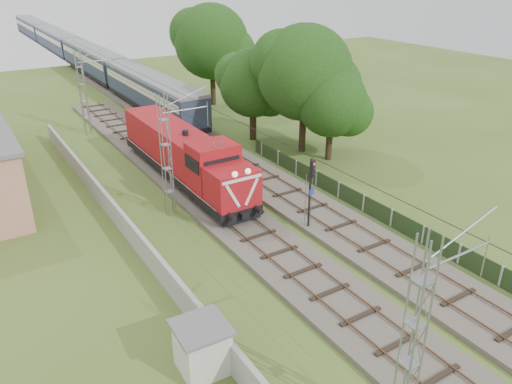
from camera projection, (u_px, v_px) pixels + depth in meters
ground at (321, 291)px, 25.12m from camera, size 140.00×140.00×0.00m
track_main at (249, 231)px, 30.44m from camera, size 4.20×70.00×0.45m
track_side at (220, 153)px, 42.87m from camera, size 4.20×80.00×0.45m
catenary at (167, 156)px, 31.26m from camera, size 3.31×70.00×8.00m
boundary_wall at (118, 216)px, 30.92m from camera, size 0.25×40.00×1.50m
fence at (392, 218)px, 31.04m from camera, size 0.12×32.00×1.20m
locomotive at (184, 154)px, 36.65m from camera, size 3.02×17.24×4.38m
coach_rake at (72, 48)px, 80.65m from camera, size 3.08×92.01×3.56m
signal_post at (311, 183)px, 29.44m from camera, size 0.50×0.41×4.72m
relay_hut at (202, 347)px, 19.86m from camera, size 2.19×2.19×2.17m
tree_a at (332, 103)px, 40.10m from camera, size 5.98×5.70×7.75m
tree_b at (306, 74)px, 41.14m from camera, size 8.33×7.94×10.80m
tree_c at (254, 84)px, 44.73m from camera, size 6.43×6.12×8.33m
tree_d at (212, 42)px, 55.53m from camera, size 8.68×8.27×11.26m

